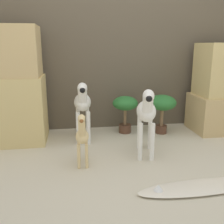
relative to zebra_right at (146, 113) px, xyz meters
The scene contains 10 objects.
ground_plane 0.64m from the zebra_right, 103.02° to the right, with size 14.00×14.00×0.00m, color beige.
wall_back 1.24m from the zebra_right, 95.47° to the left, with size 6.40×0.08×2.20m.
rock_pillar_left 1.56m from the zebra_right, 155.31° to the left, with size 0.75×0.55×1.30m.
rock_pillar_right 1.37m from the zebra_right, 28.21° to the left, with size 0.75×0.55×1.12m.
zebra_right is the anchor object (origin of this frame).
zebra_left 0.80m from the zebra_right, 138.69° to the left, with size 0.21×0.56×0.72m.
giraffe_figurine 0.67m from the zebra_right, 167.19° to the right, with size 0.13×0.34×0.53m.
potted_palm_front 0.76m from the zebra_right, 58.62° to the left, with size 0.35×0.35×0.50m.
potted_palm_back 0.75m from the zebra_right, 94.46° to the left, with size 0.32×0.32×0.47m.
surfboard 0.86m from the zebra_right, 69.53° to the right, with size 1.08×0.29×0.08m.
Camera 1 is at (-0.62, -1.98, 1.10)m, focal length 42.00 mm.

